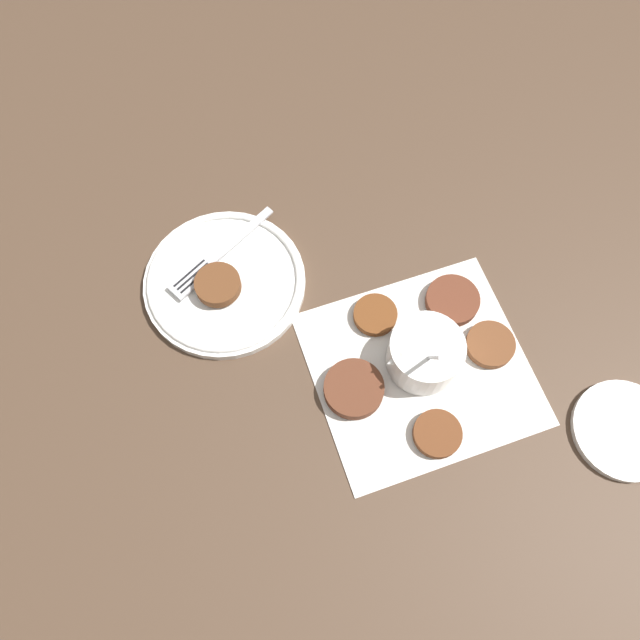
{
  "coord_description": "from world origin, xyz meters",
  "views": [
    {
      "loc": [
        0.24,
        0.22,
        0.8
      ],
      "look_at": [
        0.12,
        -0.09,
        0.02
      ],
      "focal_mm": 35.0,
      "sensor_mm": 36.0,
      "label": 1
    }
  ],
  "objects_px": {
    "serving_plate": "(225,282)",
    "sauce_bowl": "(424,355)",
    "fritter_on_plate": "(218,285)",
    "extra_saucer": "(624,430)",
    "fork": "(213,260)"
  },
  "relations": [
    {
      "from": "fork",
      "to": "extra_saucer",
      "type": "distance_m",
      "value": 0.59
    },
    {
      "from": "sauce_bowl",
      "to": "extra_saucer",
      "type": "xyz_separation_m",
      "value": [
        -0.2,
        0.18,
        -0.02
      ]
    },
    {
      "from": "serving_plate",
      "to": "fork",
      "type": "xyz_separation_m",
      "value": [
        0.01,
        -0.03,
        0.01
      ]
    },
    {
      "from": "fritter_on_plate",
      "to": "extra_saucer",
      "type": "xyz_separation_m",
      "value": [
        -0.42,
        0.38,
        -0.02
      ]
    },
    {
      "from": "serving_plate",
      "to": "extra_saucer",
      "type": "bearing_deg",
      "value": 136.11
    },
    {
      "from": "serving_plate",
      "to": "fork",
      "type": "relative_size",
      "value": 1.27
    },
    {
      "from": "fork",
      "to": "sauce_bowl",
      "type": "bearing_deg",
      "value": 131.25
    },
    {
      "from": "fritter_on_plate",
      "to": "extra_saucer",
      "type": "distance_m",
      "value": 0.57
    },
    {
      "from": "sauce_bowl",
      "to": "serving_plate",
      "type": "height_order",
      "value": "sauce_bowl"
    },
    {
      "from": "serving_plate",
      "to": "extra_saucer",
      "type": "xyz_separation_m",
      "value": [
        -0.41,
        0.39,
        -0.0
      ]
    },
    {
      "from": "serving_plate",
      "to": "sauce_bowl",
      "type": "bearing_deg",
      "value": 134.7
    },
    {
      "from": "serving_plate",
      "to": "extra_saucer",
      "type": "height_order",
      "value": "serving_plate"
    },
    {
      "from": "fritter_on_plate",
      "to": "sauce_bowl",
      "type": "bearing_deg",
      "value": 137.52
    },
    {
      "from": "serving_plate",
      "to": "fork",
      "type": "height_order",
      "value": "fork"
    },
    {
      "from": "sauce_bowl",
      "to": "extra_saucer",
      "type": "height_order",
      "value": "sauce_bowl"
    }
  ]
}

